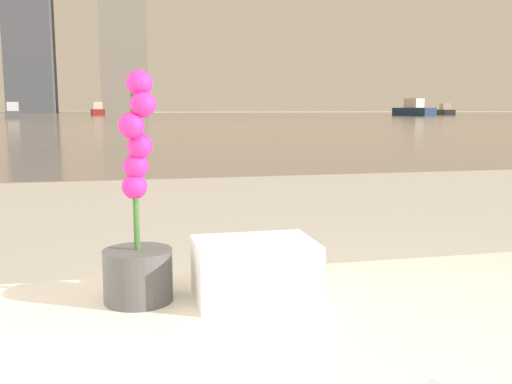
# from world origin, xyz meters

# --- Properties ---
(potted_orchid) EXTENTS (0.14, 0.14, 0.46)m
(potted_orchid) POSITION_xyz_m (-0.44, 0.78, 0.65)
(potted_orchid) COLOR #4C4C4C
(potted_orchid) RESTS_ON bathtub
(towel_stack) EXTENTS (0.24, 0.17, 0.12)m
(towel_stack) POSITION_xyz_m (-0.21, 0.75, 0.58)
(towel_stack) COLOR white
(towel_stack) RESTS_ON bathtub
(harbor_water) EXTENTS (180.00, 110.00, 0.01)m
(harbor_water) POSITION_xyz_m (0.00, 62.00, 0.01)
(harbor_water) COLOR gray
(harbor_water) RESTS_ON ground_plane
(harbor_boat_0) EXTENTS (1.99, 3.98, 1.43)m
(harbor_boat_0) POSITION_xyz_m (-9.83, 52.68, 0.51)
(harbor_boat_0) COLOR #4C4C51
(harbor_boat_0) RESTS_ON harbor_water
(harbor_boat_1) EXTENTS (2.14, 4.22, 1.51)m
(harbor_boat_1) POSITION_xyz_m (41.08, 68.46, 0.54)
(harbor_boat_1) COLOR #2D2D33
(harbor_boat_1) RESTS_ON harbor_water
(harbor_boat_3) EXTENTS (3.28, 5.75, 2.04)m
(harbor_boat_3) POSITION_xyz_m (33.12, 62.09, 0.73)
(harbor_boat_3) COLOR navy
(harbor_boat_3) RESTS_ON harbor_water
(harbor_boat_4) EXTENTS (1.98, 4.62, 1.68)m
(harbor_boat_4) POSITION_xyz_m (-3.76, 75.86, 0.60)
(harbor_boat_4) COLOR maroon
(harbor_boat_4) RESTS_ON harbor_water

